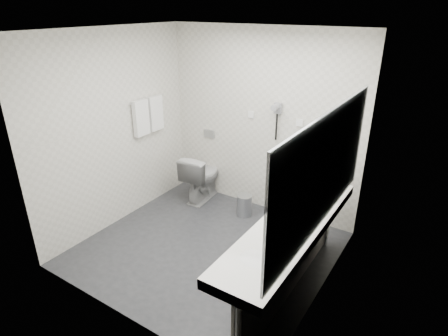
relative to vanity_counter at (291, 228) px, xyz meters
The scene contains 30 objects.
floor 1.39m from the vanity_counter, 169.92° to the left, with size 2.80×2.80×0.00m, color #2D2E32.
ceiling 2.05m from the vanity_counter, 169.92° to the left, with size 2.80×2.80×0.00m, color white.
wall_back 1.93m from the vanity_counter, 126.87° to the left, with size 2.80×2.80×0.00m, color silver.
wall_front 1.64m from the vanity_counter, 135.64° to the right, with size 2.80×2.80×0.00m, color silver.
wall_left 2.57m from the vanity_counter, behind, with size 2.60×2.60×0.00m, color silver.
wall_right 0.56m from the vanity_counter, 36.03° to the left, with size 2.60×2.60×0.00m, color silver.
vanity_counter is the anchor object (origin of this frame).
vanity_panel 0.43m from the vanity_counter, ahead, with size 0.03×2.15×0.75m, color #9C9994.
vanity_post_far 1.12m from the vanity_counter, 86.97° to the left, with size 0.06×0.06×0.75m, color silver.
mirror 0.70m from the vanity_counter, ahead, with size 0.02×2.20×1.05m, color #B2BCC6.
basin_near 0.65m from the vanity_counter, 90.00° to the right, with size 0.40×0.31×0.05m, color white.
basin_far 0.65m from the vanity_counter, 90.00° to the left, with size 0.40×0.31×0.05m, color white.
faucet_near 0.69m from the vanity_counter, 73.30° to the right, with size 0.04×0.04×0.15m, color silver.
faucet_far 0.69m from the vanity_counter, 73.30° to the left, with size 0.04×0.04×0.15m, color silver.
soap_bottle_a 0.16m from the vanity_counter, 58.78° to the left, with size 0.05×0.05×0.11m, color silver.
soap_bottle_b 0.19m from the vanity_counter, 81.54° to the left, with size 0.07×0.07×0.10m, color silver.
glass_left 0.26m from the vanity_counter, 70.31° to the left, with size 0.06×0.06×0.11m, color silver.
glass_right 0.38m from the vanity_counter, 61.06° to the left, with size 0.06×0.06×0.12m, color silver.
toilet 2.33m from the vanity_counter, 147.87° to the left, with size 0.41×0.71×0.72m, color white.
flush_plate 2.48m from the vanity_counter, 143.06° to the left, with size 0.18×0.02×0.12m, color #B2B5BA.
pedal_bin 1.74m from the vanity_counter, 135.27° to the left, with size 0.21×0.21×0.29m, color #B2B5BA.
bin_lid 1.68m from the vanity_counter, 135.27° to the left, with size 0.21×0.21×0.01m, color #B2B5BA.
towel_rail 2.69m from the vanity_counter, 163.14° to the left, with size 0.02×0.02×0.62m, color silver.
towel_near 2.59m from the vanity_counter, 166.10° to the left, with size 0.07×0.24×0.48m, color white.
towel_far 2.67m from the vanity_counter, 160.15° to the left, with size 0.07×0.24×0.48m, color white.
dryer_cradle 1.85m from the vanity_counter, 120.76° to the left, with size 0.10×0.04×0.14m, color gray.
dryer_barrel 1.81m from the vanity_counter, 122.01° to the left, with size 0.08×0.08×0.14m, color gray.
dryer_cord 1.76m from the vanity_counter, 121.02° to the left, with size 0.02×0.02×0.35m, color black.
switch_plate_a 2.04m from the vanity_counter, 130.59° to the left, with size 0.09×0.02×0.09m, color white.
switch_plate_b 1.69m from the vanity_counter, 111.13° to the left, with size 0.09×0.02×0.09m, color white.
Camera 1 is at (2.23, -3.06, 2.73)m, focal length 30.07 mm.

